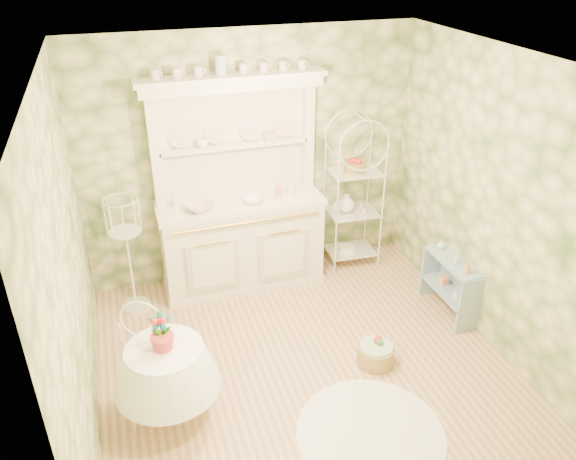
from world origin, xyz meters
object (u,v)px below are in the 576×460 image
object	(u,v)px
kitchen_dresser	(240,189)
round_table	(168,385)
cafe_chair	(150,375)
birdcage_stand	(127,247)
bakers_rack	(354,192)
floor_basket	(376,353)
side_shelf	(450,287)

from	to	relation	value
kitchen_dresser	round_table	world-z (taller)	kitchen_dresser
cafe_chair	birdcage_stand	world-z (taller)	birdcage_stand
bakers_rack	floor_basket	world-z (taller)	bakers_rack
bakers_rack	birdcage_stand	xyz separation A→B (m)	(-2.51, -0.18, -0.18)
birdcage_stand	floor_basket	size ratio (longest dim) A/B	4.18
round_table	birdcage_stand	size ratio (longest dim) A/B	0.48
round_table	bakers_rack	bearing A→B (deg)	37.64
kitchen_dresser	floor_basket	distance (m)	2.14
side_shelf	kitchen_dresser	bearing A→B (deg)	155.00
birdcage_stand	kitchen_dresser	bearing A→B (deg)	6.48
birdcage_stand	cafe_chair	bearing A→B (deg)	-88.84
bakers_rack	birdcage_stand	size ratio (longest dim) A/B	1.25
cafe_chair	floor_basket	bearing A→B (deg)	24.97
floor_basket	cafe_chair	bearing A→B (deg)	-179.16
floor_basket	round_table	bearing A→B (deg)	-177.46
kitchen_dresser	birdcage_stand	bearing A→B (deg)	-173.52
kitchen_dresser	side_shelf	size ratio (longest dim) A/B	3.32
kitchen_dresser	cafe_chair	world-z (taller)	kitchen_dresser
round_table	birdcage_stand	distance (m)	1.68
bakers_rack	side_shelf	distance (m)	1.49
bakers_rack	cafe_chair	world-z (taller)	bakers_rack
side_shelf	cafe_chair	size ratio (longest dim) A/B	0.79
round_table	floor_basket	distance (m)	1.88
round_table	floor_basket	size ratio (longest dim) A/B	2.00
side_shelf	round_table	xyz separation A→B (m)	(-2.91, -0.58, 0.05)
round_table	cafe_chair	size ratio (longest dim) A/B	0.80
round_table	cafe_chair	distance (m)	0.17
birdcage_stand	round_table	bearing A→B (deg)	-84.31
bakers_rack	floor_basket	distance (m)	1.97
side_shelf	floor_basket	xyz separation A→B (m)	(-1.05, -0.50, -0.18)
bakers_rack	round_table	bearing A→B (deg)	-138.90
kitchen_dresser	side_shelf	world-z (taller)	kitchen_dresser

